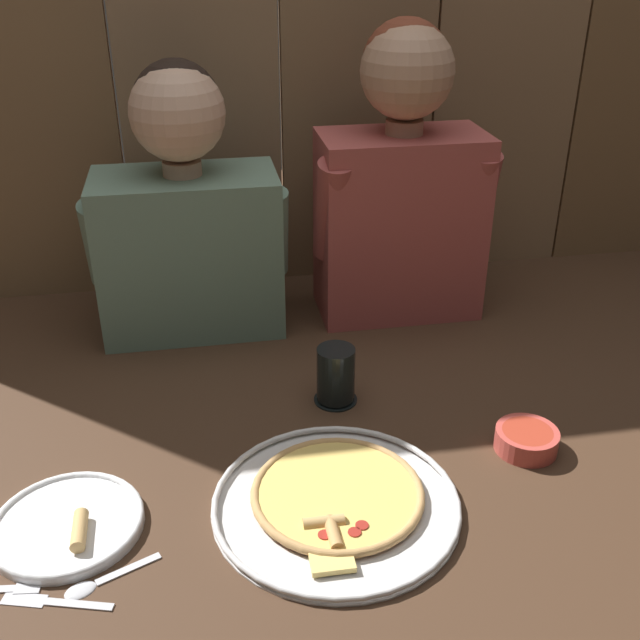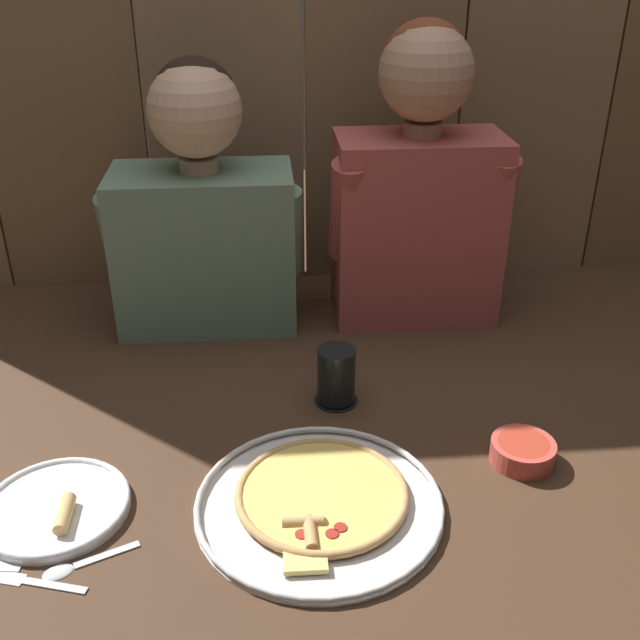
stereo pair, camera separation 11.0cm
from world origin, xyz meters
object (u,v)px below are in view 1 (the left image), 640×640
object	(u,v)px
pizza_tray	(337,500)
dipping_bowl	(527,439)
diner_left	(186,213)
diner_right	(402,181)
dinner_plate	(68,524)
drinking_glass	(336,376)

from	to	relation	value
pizza_tray	dipping_bowl	distance (m)	0.36
pizza_tray	diner_left	bearing A→B (deg)	107.27
diner_right	diner_left	bearing A→B (deg)	179.97
dipping_bowl	diner_left	xyz separation A→B (m)	(-0.55, 0.56, 0.24)
diner_left	dinner_plate	bearing A→B (deg)	-108.58
dinner_plate	diner_left	distance (m)	0.71
diner_right	dinner_plate	bearing A→B (deg)	-137.37
drinking_glass	diner_left	world-z (taller)	diner_left
dipping_bowl	diner_left	bearing A→B (deg)	134.44
dinner_plate	diner_left	xyz separation A→B (m)	(0.21, 0.62, 0.26)
dipping_bowl	diner_right	distance (m)	0.64
dinner_plate	dipping_bowl	bearing A→B (deg)	4.67
dinner_plate	drinking_glass	world-z (taller)	drinking_glass
pizza_tray	diner_right	world-z (taller)	diner_right
diner_left	diner_right	xyz separation A→B (m)	(0.47, -0.00, 0.04)
pizza_tray	diner_right	size ratio (longest dim) A/B	0.61
drinking_glass	diner_right	xyz separation A→B (m)	(0.21, 0.36, 0.25)
dinner_plate	dipping_bowl	world-z (taller)	dipping_bowl
pizza_tray	dipping_bowl	world-z (taller)	dipping_bowl
pizza_tray	dinner_plate	world-z (taller)	dinner_plate
pizza_tray	drinking_glass	world-z (taller)	drinking_glass
dinner_plate	drinking_glass	size ratio (longest dim) A/B	2.03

